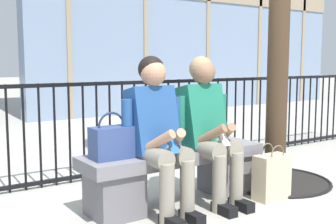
% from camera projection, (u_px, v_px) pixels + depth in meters
% --- Properties ---
extents(ground_plane, '(60.00, 60.00, 0.00)m').
position_uv_depth(ground_plane, '(175.00, 202.00, 3.57)').
color(ground_plane, '#B2ADA3').
extents(stone_bench, '(1.60, 0.44, 0.45)m').
position_uv_depth(stone_bench, '(175.00, 171.00, 3.54)').
color(stone_bench, slate).
rests_on(stone_bench, ground).
extents(seated_person_with_phone, '(0.52, 0.66, 1.21)m').
position_uv_depth(seated_person_with_phone, '(158.00, 130.00, 3.26)').
color(seated_person_with_phone, gray).
rests_on(seated_person_with_phone, ground).
extents(seated_person_companion, '(0.52, 0.66, 1.21)m').
position_uv_depth(seated_person_companion, '(208.00, 125.00, 3.53)').
color(seated_person_companion, gray).
rests_on(seated_person_companion, ground).
extents(handbag_on_bench, '(0.31, 0.18, 0.35)m').
position_uv_depth(handbag_on_bench, '(112.00, 142.00, 3.18)').
color(handbag_on_bench, '#33477F').
rests_on(handbag_on_bench, stone_bench).
extents(shopping_bag, '(0.31, 0.17, 0.48)m').
position_uv_depth(shopping_bag, '(272.00, 177.00, 3.64)').
color(shopping_bag, beige).
rests_on(shopping_bag, ground).
extents(plaza_railing, '(7.87, 0.04, 0.97)m').
position_uv_depth(plaza_railing, '(116.00, 128.00, 4.37)').
color(plaza_railing, black).
rests_on(plaza_railing, ground).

